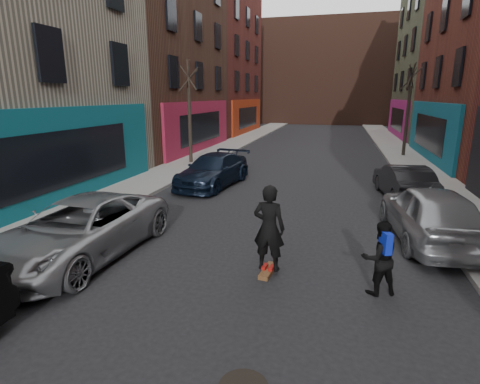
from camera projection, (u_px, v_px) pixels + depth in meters
The scene contains 13 objects.
sidewalk_left at pixel (242, 140), 33.12m from camera, with size 2.50×84.00×0.13m, color gray.
sidewalk_right at pixel (392, 145), 30.04m from camera, with size 2.50×84.00×0.13m, color gray.
buildings_left at pixel (43, 10), 19.76m from camera, with size 12.00×56.00×16.50m, color #5E261B.
building_far at pixel (328, 73), 54.19m from camera, with size 40.00×10.00×14.00m, color #47281E.
tree_left_far at pixel (189, 105), 21.05m from camera, with size 2.00×2.00×6.50m, color black, non-canonical shape.
tree_right_far at pixel (409, 101), 23.57m from camera, with size 2.00×2.00×6.80m, color black, non-canonical shape.
parked_left_far at pixel (80, 229), 9.13m from camera, with size 2.38×5.17×1.44m, color gray.
parked_left_end at pixel (213, 170), 16.48m from camera, with size 1.94×4.77×1.38m, color black.
parked_right_far at pixel (430, 213), 10.13m from camera, with size 1.88×4.67×1.59m, color #94979C.
parked_right_end at pixel (404, 181), 14.44m from camera, with size 1.41×4.05×1.34m, color black.
skateboard at pixel (268, 271), 8.43m from camera, with size 0.22×0.80×0.10m, color brown.
skateboarder at pixel (269, 228), 8.17m from camera, with size 0.71×0.47×1.95m, color black.
pedestrian at pixel (379, 258), 7.40m from camera, with size 0.90×0.80×1.52m.
Camera 1 is at (2.07, -2.16, 3.88)m, focal length 28.00 mm.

